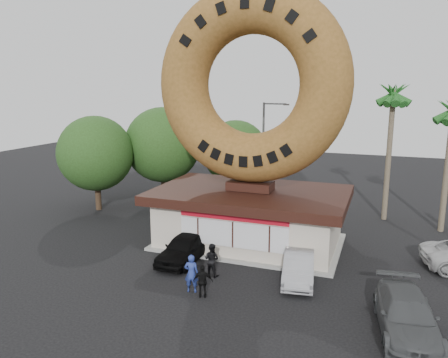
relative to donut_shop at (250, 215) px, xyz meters
The scene contains 14 objects.
ground 6.24m from the donut_shop, 90.00° to the right, with size 90.00×90.00×0.00m, color black.
donut_shop is the anchor object (origin of this frame).
giant_donut 7.54m from the donut_shop, 90.00° to the left, with size 11.02×11.02×2.81m, color #99642C.
tree_west 12.15m from the donut_shop, 143.55° to the left, with size 6.00×6.00×7.65m.
tree_mid 10.12m from the donut_shop, 113.92° to the left, with size 5.20×5.20×6.63m.
tree_far 13.59m from the donut_shop, 166.94° to the left, with size 5.60×5.60×7.14m.
palm_near 12.83m from the donut_shop, 46.90° to the left, with size 2.60×2.60×9.75m.
street_lamp 10.54m from the donut_shop, 100.50° to the left, with size 2.11×0.20×8.00m.
person_left 7.06m from the donut_shop, 95.12° to the right, with size 0.66×0.43×1.80m, color navy.
person_center 5.10m from the donut_shop, 94.98° to the right, with size 0.81×0.63×1.66m, color black.
person_right 7.35m from the donut_shop, 89.45° to the right, with size 0.90×0.37×1.53m, color black.
car_black 4.66m from the donut_shop, 123.30° to the right, with size 1.74×4.33×1.48m, color black.
car_silver 5.58m from the donut_shop, 47.21° to the right, with size 1.43×4.10×1.35m, color #9C9BA0.
car_grey 11.19m from the donut_shop, 40.60° to the right, with size 2.07×5.10×1.48m, color #515456.
Camera 1 is at (7.23, -17.83, 9.24)m, focal length 35.00 mm.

